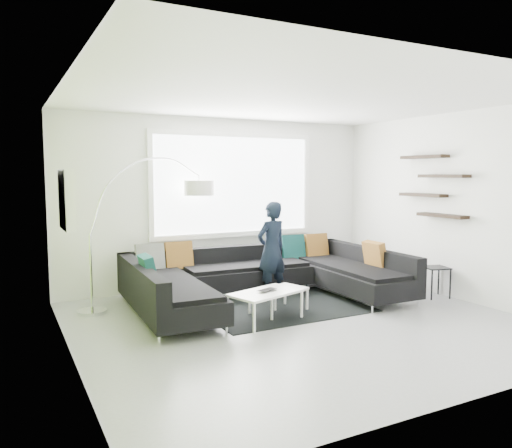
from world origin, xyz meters
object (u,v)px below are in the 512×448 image
(coffee_table, at_px, (273,302))
(person, at_px, (272,249))
(sectional_sofa, at_px, (267,279))
(side_table, at_px, (435,282))
(laptop, at_px, (269,291))
(arc_lamp, at_px, (90,235))

(coffee_table, xyz_separation_m, person, (0.52, 0.97, 0.54))
(sectional_sofa, bearing_deg, coffee_table, -109.96)
(side_table, relative_size, laptop, 1.40)
(arc_lamp, xyz_separation_m, laptop, (1.96, -1.43, -0.67))
(sectional_sofa, height_order, arc_lamp, arc_lamp)
(arc_lamp, height_order, person, arc_lamp)
(arc_lamp, bearing_deg, sectional_sofa, -23.16)
(arc_lamp, distance_m, side_table, 5.11)
(person, bearing_deg, laptop, 47.44)
(coffee_table, height_order, person, person)
(person, bearing_deg, coffee_table, 49.44)
(coffee_table, bearing_deg, laptop, -148.45)
(laptop, bearing_deg, side_table, -23.38)
(sectional_sofa, distance_m, arc_lamp, 2.53)
(sectional_sofa, distance_m, coffee_table, 0.72)
(person, height_order, laptop, person)
(side_table, xyz_separation_m, person, (-2.20, 1.19, 0.50))
(arc_lamp, distance_m, person, 2.65)
(sectional_sofa, relative_size, coffee_table, 3.33)
(side_table, bearing_deg, person, 151.62)
(sectional_sofa, relative_size, side_table, 8.33)
(coffee_table, relative_size, person, 0.80)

